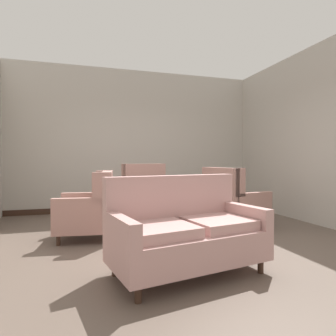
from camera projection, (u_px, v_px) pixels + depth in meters
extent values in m
plane|color=brown|center=(176.00, 245.00, 4.00)|extent=(8.35, 8.35, 0.00)
cube|color=#BCB7AD|center=(136.00, 141.00, 6.81)|extent=(5.82, 0.08, 3.23)
cube|color=#BCB7AD|center=(301.00, 136.00, 5.63)|extent=(0.08, 4.17, 3.23)
cube|color=#382319|center=(137.00, 207.00, 6.80)|extent=(5.66, 0.03, 0.12)
cylinder|color=#382319|center=(171.00, 208.00, 4.50)|extent=(0.82, 0.82, 0.04)
cylinder|color=#382319|center=(171.00, 221.00, 4.51)|extent=(0.10, 0.10, 0.36)
cube|color=#382319|center=(184.00, 232.00, 4.57)|extent=(0.28, 0.06, 0.07)
cube|color=#382319|center=(160.00, 231.00, 4.64)|extent=(0.22, 0.26, 0.07)
cube|color=#382319|center=(168.00, 236.00, 4.30)|extent=(0.18, 0.28, 0.07)
cylinder|color=#4C7A66|center=(168.00, 206.00, 4.45)|extent=(0.08, 0.08, 0.02)
ellipsoid|color=#4C7A66|center=(168.00, 197.00, 4.45)|extent=(0.15, 0.15, 0.25)
cylinder|color=#4C7A66|center=(168.00, 186.00, 4.44)|extent=(0.07, 0.07, 0.10)
torus|color=#4C7A66|center=(168.00, 182.00, 4.44)|extent=(0.12, 0.12, 0.02)
cube|color=tan|center=(189.00, 246.00, 2.95)|extent=(1.66, 1.06, 0.30)
cube|color=tan|center=(173.00, 200.00, 3.22)|extent=(1.54, 0.43, 0.54)
cube|color=tan|center=(160.00, 230.00, 2.75)|extent=(0.72, 0.69, 0.10)
cube|color=tan|center=(218.00, 223.00, 3.06)|extent=(0.72, 0.69, 0.10)
cube|color=tan|center=(122.00, 229.00, 2.56)|extent=(0.24, 0.69, 0.21)
cube|color=tan|center=(246.00, 215.00, 3.23)|extent=(0.24, 0.69, 0.21)
cylinder|color=#382319|center=(138.00, 294.00, 2.36)|extent=(0.06, 0.06, 0.14)
cylinder|color=#382319|center=(261.00, 266.00, 2.99)|extent=(0.06, 0.06, 0.14)
cylinder|color=#382319|center=(115.00, 269.00, 2.92)|extent=(0.06, 0.06, 0.14)
cylinder|color=#382319|center=(222.00, 250.00, 3.54)|extent=(0.06, 0.06, 0.14)
cube|color=tan|center=(236.00, 210.00, 5.10)|extent=(0.99, 0.99, 0.30)
cube|color=tan|center=(220.00, 185.00, 4.92)|extent=(0.29, 0.86, 0.60)
cube|color=tan|center=(239.00, 182.00, 4.63)|extent=(0.21, 0.13, 0.45)
cube|color=tan|center=(211.00, 180.00, 5.29)|extent=(0.21, 0.13, 0.45)
cube|color=tan|center=(253.00, 198.00, 4.78)|extent=(0.76, 0.23, 0.19)
cube|color=tan|center=(225.00, 194.00, 5.45)|extent=(0.76, 0.23, 0.19)
cylinder|color=#382319|center=(265.00, 224.00, 4.95)|extent=(0.06, 0.06, 0.14)
cylinder|color=#382319|center=(238.00, 217.00, 5.56)|extent=(0.06, 0.06, 0.14)
cylinder|color=#382319|center=(233.00, 228.00, 4.64)|extent=(0.06, 0.06, 0.14)
cylinder|color=#382319|center=(208.00, 221.00, 5.25)|extent=(0.06, 0.06, 0.14)
cube|color=tan|center=(85.00, 219.00, 4.30)|extent=(0.89, 0.88, 0.30)
cube|color=tan|center=(107.00, 190.00, 4.34)|extent=(0.24, 0.79, 0.56)
cube|color=tan|center=(103.00, 184.00, 4.66)|extent=(0.21, 0.13, 0.42)
cube|color=tan|center=(100.00, 188.00, 3.99)|extent=(0.21, 0.13, 0.42)
cube|color=tan|center=(84.00, 199.00, 4.62)|extent=(0.70, 0.19, 0.21)
cube|color=tan|center=(78.00, 206.00, 3.95)|extent=(0.70, 0.19, 0.21)
cylinder|color=#382319|center=(67.00, 230.00, 4.56)|extent=(0.06, 0.06, 0.14)
cylinder|color=#382319|center=(58.00, 240.00, 3.95)|extent=(0.06, 0.06, 0.14)
cylinder|color=#382319|center=(108.00, 228.00, 4.66)|extent=(0.06, 0.06, 0.14)
cylinder|color=#382319|center=(106.00, 238.00, 4.05)|extent=(0.06, 0.06, 0.14)
cube|color=tan|center=(138.00, 207.00, 5.54)|extent=(0.90, 1.01, 0.26)
cube|color=tan|center=(145.00, 183.00, 5.19)|extent=(0.76, 0.27, 0.69)
cube|color=tan|center=(159.00, 178.00, 5.41)|extent=(0.13, 0.21, 0.53)
cube|color=tan|center=(126.00, 179.00, 5.12)|extent=(0.13, 0.21, 0.53)
cube|color=tan|center=(152.00, 193.00, 5.72)|extent=(0.24, 0.80, 0.23)
cube|color=tan|center=(120.00, 195.00, 5.43)|extent=(0.24, 0.80, 0.23)
cylinder|color=#382319|center=(145.00, 213.00, 6.00)|extent=(0.06, 0.06, 0.14)
cylinder|color=#382319|center=(117.00, 215.00, 5.73)|extent=(0.06, 0.06, 0.14)
cylinder|color=#382319|center=(160.00, 219.00, 5.35)|extent=(0.06, 0.06, 0.14)
cylinder|color=#382319|center=(129.00, 223.00, 5.08)|extent=(0.06, 0.06, 0.14)
cylinder|color=#382319|center=(206.00, 185.00, 5.25)|extent=(0.50, 0.50, 0.03)
cylinder|color=#382319|center=(206.00, 205.00, 5.26)|extent=(0.07, 0.07, 0.70)
cylinder|color=#382319|center=(206.00, 223.00, 5.27)|extent=(0.32, 0.32, 0.04)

